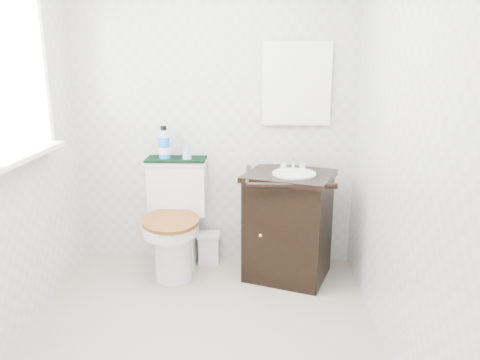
# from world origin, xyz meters

# --- Properties ---
(floor) EXTENTS (2.40, 2.40, 0.00)m
(floor) POSITION_xyz_m (0.00, 0.00, 0.00)
(floor) COLOR #BBB197
(floor) RESTS_ON ground
(wall_back) EXTENTS (2.40, 0.00, 2.40)m
(wall_back) POSITION_xyz_m (0.00, 1.20, 1.20)
(wall_back) COLOR silver
(wall_back) RESTS_ON ground
(wall_front) EXTENTS (2.40, 0.00, 2.40)m
(wall_front) POSITION_xyz_m (0.00, -1.20, 1.20)
(wall_front) COLOR silver
(wall_front) RESTS_ON ground
(wall_right) EXTENTS (0.00, 2.40, 2.40)m
(wall_right) POSITION_xyz_m (1.10, 0.00, 1.20)
(wall_right) COLOR silver
(wall_right) RESTS_ON ground
(window) EXTENTS (0.02, 0.70, 0.90)m
(window) POSITION_xyz_m (-1.07, 0.25, 1.55)
(window) COLOR white
(window) RESTS_ON wall_left
(mirror) EXTENTS (0.50, 0.02, 0.60)m
(mirror) POSITION_xyz_m (0.63, 1.18, 1.45)
(mirror) COLOR silver
(mirror) RESTS_ON wall_back
(toilet) EXTENTS (0.49, 0.68, 0.87)m
(toilet) POSITION_xyz_m (-0.29, 0.96, 0.38)
(toilet) COLOR white
(toilet) RESTS_ON floor
(vanity) EXTENTS (0.76, 0.70, 0.92)m
(vanity) POSITION_xyz_m (0.58, 0.90, 0.43)
(vanity) COLOR black
(vanity) RESTS_ON floor
(trash_bin) EXTENTS (0.19, 0.15, 0.26)m
(trash_bin) POSITION_xyz_m (-0.05, 1.10, 0.14)
(trash_bin) COLOR silver
(trash_bin) RESTS_ON floor
(towel) EXTENTS (0.46, 0.22, 0.02)m
(towel) POSITION_xyz_m (-0.29, 1.09, 0.88)
(towel) COLOR black
(towel) RESTS_ON toilet
(mouthwash_bottle) EXTENTS (0.09, 0.09, 0.25)m
(mouthwash_bottle) POSITION_xyz_m (-0.38, 1.08, 1.00)
(mouthwash_bottle) COLOR blue
(mouthwash_bottle) RESTS_ON towel
(cup) EXTENTS (0.07, 0.07, 0.09)m
(cup) POSITION_xyz_m (-0.20, 1.06, 0.93)
(cup) COLOR #80ABD2
(cup) RESTS_ON towel
(soap_bar) EXTENTS (0.07, 0.04, 0.02)m
(soap_bar) POSITION_xyz_m (0.54, 1.03, 0.83)
(soap_bar) COLOR #1C8878
(soap_bar) RESTS_ON vanity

